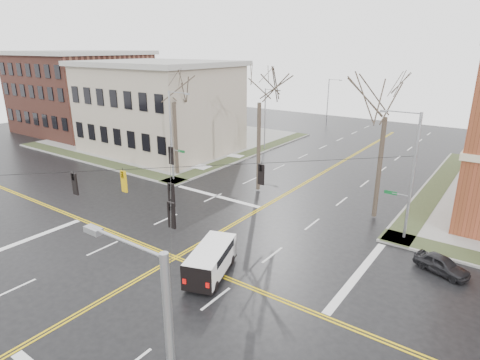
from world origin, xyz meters
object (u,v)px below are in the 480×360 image
Objects in this scene: signal_pole_ne at (410,173)px; streetlight_north_a at (266,117)px; cargo_van at (212,258)px; signal_pole_nw at (172,134)px; parked_car_a at (442,264)px; streetlight_north_b at (329,101)px; tree_nw_far at (174,97)px; tree_ne at (386,110)px; tree_nw_near at (259,97)px.

streetlight_north_a is at bearing 143.10° from signal_pole_ne.
signal_pole_nw is at bearing 122.30° from cargo_van.
signal_pole_nw is 1.79× the size of cargo_van.
signal_pole_ne is at bearing 63.87° from parked_car_a.
signal_pole_nw is 1.12× the size of streetlight_north_b.
tree_nw_far is (-23.87, 1.68, 3.33)m from signal_pole_ne.
tree_nw_far is (-15.73, 13.26, 7.21)m from cargo_van.
streetlight_north_b is (0.00, 20.00, 0.00)m from streetlight_north_a.
cargo_van is at bearing 146.03° from parked_car_a.
tree_nw_far is at bearing 99.54° from parked_car_a.
signal_pole_ne and signal_pole_nw have the same top height.
signal_pole_nw is 26.44m from parked_car_a.
streetlight_north_a is at bearing 82.73° from tree_nw_far.
signal_pole_nw is 18.97m from cargo_van.
tree_ne is (19.15, -33.92, 4.24)m from streetlight_north_b.
signal_pole_nw is 1.12× the size of streetlight_north_a.
cargo_van is at bearing -63.77° from streetlight_north_a.
streetlight_north_b reaches higher than cargo_van.
tree_nw_near is (8.66, 2.49, 4.00)m from signal_pole_nw.
parked_car_a is at bearing -7.37° from signal_pole_nw.
tree_nw_near reaches higher than tree_nw_far.
tree_nw_near is at bearing 4.70° from tree_nw_far.
cargo_van is 0.44× the size of tree_nw_far.
parked_car_a is at bearing -46.18° from signal_pole_ne.
streetlight_north_a is at bearing 71.81° from parked_car_a.
streetlight_north_b is (0.67, 36.50, -0.48)m from signal_pole_nw.
signal_pole_ne is at bearing -4.02° from tree_nw_far.
streetlight_north_b is 1.59× the size of cargo_van.
parked_car_a is (25.85, -3.35, -4.39)m from signal_pole_nw.
streetlight_north_b is 35.08m from tree_nw_far.
streetlight_north_b is at bearing 52.35° from parked_car_a.
streetlight_north_a is 16.74m from tree_nw_near.
tree_nw_far reaches higher than streetlight_north_b.
signal_pole_ne is 1.00× the size of signal_pole_nw.
tree_nw_far is (-1.89, -14.82, 3.81)m from streetlight_north_a.
signal_pole_ne is 6.39m from parked_car_a.
signal_pole_ne is at bearing -36.90° from streetlight_north_a.
signal_pole_nw reaches higher than streetlight_north_a.
signal_pole_ne is 5.36m from tree_ne.
signal_pole_ne is 14.76m from tree_nw_near.
signal_pole_nw is at bearing -53.91° from tree_nw_far.
streetlight_north_a is (-21.97, 16.50, -0.48)m from signal_pole_ne.
tree_nw_near is (-13.99, 2.49, 4.00)m from signal_pole_ne.
streetlight_north_b is 0.66× the size of tree_ne.
tree_nw_near is at bearing -76.78° from streetlight_north_b.
tree_ne is (19.82, 2.58, 3.76)m from signal_pole_nw.
tree_nw_far is at bearing 126.09° from signal_pole_nw.
parked_car_a is (25.19, -19.85, -3.91)m from streetlight_north_a.
streetlight_north_a is at bearing 119.69° from tree_nw_near.
tree_ne is (11.16, 0.09, -0.24)m from tree_nw_near.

